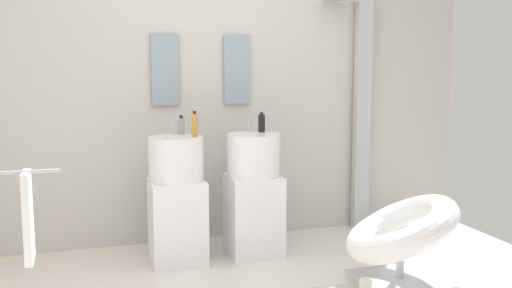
% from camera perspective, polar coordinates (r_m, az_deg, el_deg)
% --- Properties ---
extents(rear_partition, '(4.80, 0.10, 2.60)m').
position_cam_1_polar(rear_partition, '(4.79, -5.62, 5.82)').
color(rear_partition, beige).
rests_on(rear_partition, ground_plane).
extents(pedestal_sink_left, '(0.41, 0.41, 1.05)m').
position_cam_1_polar(pedestal_sink_left, '(4.30, -7.93, -5.48)').
color(pedestal_sink_left, white).
rests_on(pedestal_sink_left, ground_plane).
extents(pedestal_sink_right, '(0.41, 0.41, 1.05)m').
position_cam_1_polar(pedestal_sink_right, '(4.44, -0.25, -5.01)').
color(pedestal_sink_right, white).
rests_on(pedestal_sink_right, ground_plane).
extents(vanity_mirror_left, '(0.22, 0.03, 0.56)m').
position_cam_1_polar(vanity_mirror_left, '(4.66, -9.10, 7.31)').
color(vanity_mirror_left, '#8C9EA8').
extents(vanity_mirror_right, '(0.22, 0.03, 0.56)m').
position_cam_1_polar(vanity_mirror_right, '(4.78, -1.94, 7.42)').
color(vanity_mirror_right, '#8C9EA8').
extents(shower_column, '(0.49, 0.24, 2.05)m').
position_cam_1_polar(shower_column, '(5.16, 10.45, 3.43)').
color(shower_column, '#B7BABF').
rests_on(shower_column, ground_plane).
extents(lounge_chair, '(1.03, 1.02, 0.65)m').
position_cam_1_polar(lounge_chair, '(3.94, 14.35, -8.89)').
color(lounge_chair, '#B7BABF').
rests_on(lounge_chair, ground_plane).
extents(towel_rack, '(0.37, 0.22, 0.95)m').
position_cam_1_polar(towel_rack, '(3.37, -22.35, -7.17)').
color(towel_rack, '#B7BABF').
rests_on(towel_rack, ground_plane).
extents(coffee_mug, '(0.08, 0.08, 0.10)m').
position_cam_1_polar(coffee_mug, '(3.82, 10.93, -13.89)').
color(coffee_mug, white).
rests_on(coffee_mug, area_rug).
extents(soap_bottle_grey, '(0.05, 0.05, 0.14)m').
position_cam_1_polar(soap_bottle_grey, '(4.35, -7.48, 1.82)').
color(soap_bottle_grey, '#99999E').
rests_on(soap_bottle_grey, pedestal_sink_left).
extents(soap_bottle_black, '(0.05, 0.05, 0.16)m').
position_cam_1_polar(soap_bottle_black, '(4.46, 0.56, 2.11)').
color(soap_bottle_black, black).
rests_on(soap_bottle_black, pedestal_sink_right).
extents(soap_bottle_amber, '(0.04, 0.04, 0.19)m').
position_cam_1_polar(soap_bottle_amber, '(4.19, -6.17, 1.92)').
color(soap_bottle_amber, '#C68C38').
rests_on(soap_bottle_amber, pedestal_sink_left).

